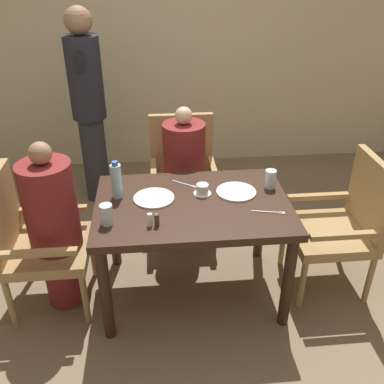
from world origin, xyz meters
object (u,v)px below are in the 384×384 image
diner_in_left_chair (54,226)px  water_bottle (116,181)px  glass_tall_mid (107,215)px  chair_right_side (343,221)px  plate_main_right (236,192)px  diner_in_far_chair (184,174)px  standing_host (88,104)px  chair_left_side (33,238)px  glass_tall_near (270,179)px  plate_main_left (154,198)px  chair_far_side (183,172)px  teacup_with_saucer (202,190)px

diner_in_left_chair → water_bottle: diner_in_left_chair is taller
water_bottle → glass_tall_mid: water_bottle is taller
chair_right_side → plate_main_right: (-0.72, 0.09, 0.21)m
diner_in_far_chair → standing_host: size_ratio=0.65×
diner_in_left_chair → chair_right_side: 1.88m
chair_left_side → standing_host: (0.24, 1.38, 0.41)m
plate_main_right → water_bottle: (-0.76, 0.02, 0.11)m
diner_in_far_chair → diner_in_left_chair: bearing=-142.2°
water_bottle → glass_tall_near: 1.00m
plate_main_left → chair_far_side: bearing=72.4°
plate_main_right → chair_right_side: bearing=-7.5°
chair_left_side → glass_tall_near: chair_left_side is taller
standing_host → water_bottle: bearing=-76.4°
standing_host → plate_main_left: standing_host is taller
diner_in_far_chair → teacup_with_saucer: 0.61m
diner_in_left_chair → teacup_with_saucer: bearing=5.8°
chair_right_side → chair_far_side: bearing=141.0°
diner_in_far_chair → standing_host: 1.11m
plate_main_left → teacup_with_saucer: teacup_with_saucer is taller
plate_main_right → glass_tall_near: 0.25m
chair_far_side → teacup_with_saucer: bearing=-84.3°
chair_left_side → plate_main_right: bearing=4.1°
standing_host → glass_tall_mid: standing_host is taller
standing_host → teacup_with_saucer: bearing=-56.7°
teacup_with_saucer → chair_left_side: bearing=-175.0°
chair_far_side → diner_in_far_chair: size_ratio=0.86×
chair_left_side → chair_right_side: (2.02, 0.00, 0.00)m
chair_far_side → diner_in_far_chair: 0.16m
chair_far_side → plate_main_left: 0.82m
diner_in_far_chair → plate_main_right: diner_in_far_chair is taller
chair_left_side → chair_far_side: bearing=39.0°
plate_main_left → chair_right_side: bearing=-2.9°
chair_right_side → chair_left_side: bearing=180.0°
diner_in_left_chair → teacup_with_saucer: diner_in_left_chair is taller
diner_in_left_chair → plate_main_right: bearing=4.7°
chair_left_side → water_bottle: bearing=12.0°
chair_left_side → teacup_with_saucer: chair_left_side is taller
chair_right_side → plate_main_left: (-1.25, 0.06, 0.21)m
plate_main_left → glass_tall_mid: bearing=-136.8°
chair_right_side → plate_main_left: size_ratio=3.70×
diner_in_far_chair → water_bottle: (-0.47, -0.56, 0.26)m
water_bottle → diner_in_far_chair: bearing=50.0°
chair_far_side → water_bottle: (-0.47, -0.70, 0.32)m
glass_tall_mid → diner_in_left_chair: bearing=151.7°
chair_far_side → glass_tall_near: size_ratio=7.68×
chair_far_side → teacup_with_saucer: size_ratio=8.31×
chair_right_side → plate_main_right: size_ratio=3.70×
standing_host → teacup_with_saucer: size_ratio=14.94×
plate_main_left → glass_tall_near: glass_tall_near is taller
plate_main_left → water_bottle: bearing=167.1°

